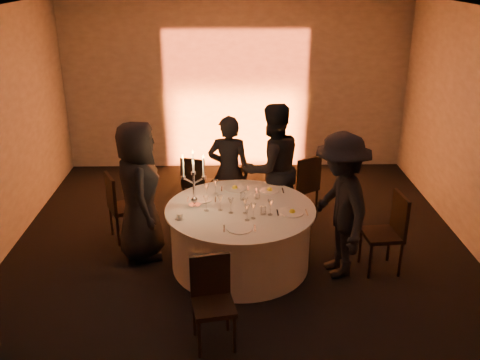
{
  "coord_description": "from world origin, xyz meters",
  "views": [
    {
      "loc": [
        -0.13,
        -5.78,
        3.49
      ],
      "look_at": [
        0.0,
        0.2,
        1.05
      ],
      "focal_mm": 40.0,
      "sensor_mm": 36.0,
      "label": 1
    }
  ],
  "objects_px": {
    "chair_back_right": "(303,183)",
    "chair_right": "(389,228)",
    "guest_left": "(139,191)",
    "banquet_table": "(240,237)",
    "candelabra": "(194,187)",
    "guest_right": "(340,206)",
    "chair_front": "(212,296)",
    "chair_left": "(120,203)",
    "coffee_cup": "(180,216)",
    "guest_back_right": "(272,169)",
    "chair_back_left": "(196,181)",
    "guest_back_left": "(229,172)"
  },
  "relations": [
    {
      "from": "chair_back_right",
      "to": "coffee_cup",
      "type": "xyz_separation_m",
      "value": [
        -1.64,
        -1.56,
        0.26
      ]
    },
    {
      "from": "guest_back_right",
      "to": "guest_back_left",
      "type": "bearing_deg",
      "value": -39.79
    },
    {
      "from": "guest_back_left",
      "to": "guest_right",
      "type": "distance_m",
      "value": 1.84
    },
    {
      "from": "guest_back_left",
      "to": "guest_back_right",
      "type": "distance_m",
      "value": 0.61
    },
    {
      "from": "guest_back_right",
      "to": "coffee_cup",
      "type": "distance_m",
      "value": 1.69
    },
    {
      "from": "chair_right",
      "to": "candelabra",
      "type": "height_order",
      "value": "candelabra"
    },
    {
      "from": "chair_left",
      "to": "candelabra",
      "type": "xyz_separation_m",
      "value": [
        1.03,
        -0.62,
        0.49
      ]
    },
    {
      "from": "chair_left",
      "to": "chair_back_right",
      "type": "distance_m",
      "value": 2.59
    },
    {
      "from": "chair_front",
      "to": "banquet_table",
      "type": "bearing_deg",
      "value": 66.92
    },
    {
      "from": "chair_back_left",
      "to": "guest_left",
      "type": "height_order",
      "value": "guest_left"
    },
    {
      "from": "banquet_table",
      "to": "chair_left",
      "type": "distance_m",
      "value": 1.73
    },
    {
      "from": "chair_front",
      "to": "guest_left",
      "type": "bearing_deg",
      "value": 108.08
    },
    {
      "from": "banquet_table",
      "to": "coffee_cup",
      "type": "height_order",
      "value": "coffee_cup"
    },
    {
      "from": "chair_back_left",
      "to": "chair_back_right",
      "type": "height_order",
      "value": "chair_back_right"
    },
    {
      "from": "chair_right",
      "to": "coffee_cup",
      "type": "relative_size",
      "value": 8.92
    },
    {
      "from": "chair_left",
      "to": "guest_back_right",
      "type": "height_order",
      "value": "guest_back_right"
    },
    {
      "from": "coffee_cup",
      "to": "chair_right",
      "type": "bearing_deg",
      "value": 2.84
    },
    {
      "from": "candelabra",
      "to": "guest_left",
      "type": "bearing_deg",
      "value": 164.32
    },
    {
      "from": "chair_back_left",
      "to": "guest_back_right",
      "type": "xyz_separation_m",
      "value": [
        1.08,
        -0.64,
        0.43
      ]
    },
    {
      "from": "chair_left",
      "to": "guest_left",
      "type": "height_order",
      "value": "guest_left"
    },
    {
      "from": "chair_back_right",
      "to": "chair_back_left",
      "type": "bearing_deg",
      "value": -44.34
    },
    {
      "from": "guest_right",
      "to": "banquet_table",
      "type": "bearing_deg",
      "value": -109.82
    },
    {
      "from": "chair_front",
      "to": "guest_right",
      "type": "xyz_separation_m",
      "value": [
        1.45,
        1.22,
        0.37
      ]
    },
    {
      "from": "guest_back_right",
      "to": "chair_front",
      "type": "bearing_deg",
      "value": 47.3
    },
    {
      "from": "chair_back_right",
      "to": "chair_right",
      "type": "distance_m",
      "value": 1.66
    },
    {
      "from": "chair_front",
      "to": "coffee_cup",
      "type": "bearing_deg",
      "value": 97.98
    },
    {
      "from": "chair_right",
      "to": "coffee_cup",
      "type": "xyz_separation_m",
      "value": [
        -2.47,
        -0.12,
        0.25
      ]
    },
    {
      "from": "guest_back_left",
      "to": "chair_back_left",
      "type": "bearing_deg",
      "value": -37.34
    },
    {
      "from": "banquet_table",
      "to": "chair_right",
      "type": "distance_m",
      "value": 1.78
    },
    {
      "from": "chair_front",
      "to": "guest_left",
      "type": "xyz_separation_m",
      "value": [
        -0.94,
        1.69,
        0.38
      ]
    },
    {
      "from": "banquet_table",
      "to": "candelabra",
      "type": "distance_m",
      "value": 0.84
    },
    {
      "from": "banquet_table",
      "to": "chair_left",
      "type": "relative_size",
      "value": 1.91
    },
    {
      "from": "chair_back_left",
      "to": "guest_back_left",
      "type": "bearing_deg",
      "value": 155.83
    },
    {
      "from": "chair_back_right",
      "to": "chair_front",
      "type": "xyz_separation_m",
      "value": [
        -1.24,
        -2.71,
        -0.04
      ]
    },
    {
      "from": "chair_back_left",
      "to": "chair_back_right",
      "type": "bearing_deg",
      "value": -171.1
    },
    {
      "from": "coffee_cup",
      "to": "chair_left",
      "type": "bearing_deg",
      "value": 132.53
    },
    {
      "from": "chair_back_right",
      "to": "chair_right",
      "type": "height_order",
      "value": "chair_right"
    },
    {
      "from": "banquet_table",
      "to": "guest_right",
      "type": "height_order",
      "value": "guest_right"
    },
    {
      "from": "chair_back_right",
      "to": "guest_right",
      "type": "distance_m",
      "value": 1.55
    },
    {
      "from": "chair_front",
      "to": "guest_right",
      "type": "relative_size",
      "value": 0.51
    },
    {
      "from": "chair_right",
      "to": "guest_back_left",
      "type": "bearing_deg",
      "value": -128.78
    },
    {
      "from": "coffee_cup",
      "to": "candelabra",
      "type": "bearing_deg",
      "value": 66.21
    },
    {
      "from": "chair_right",
      "to": "guest_left",
      "type": "distance_m",
      "value": 3.06
    },
    {
      "from": "chair_left",
      "to": "chair_front",
      "type": "distance_m",
      "value": 2.47
    },
    {
      "from": "chair_front",
      "to": "coffee_cup",
      "type": "height_order",
      "value": "chair_front"
    },
    {
      "from": "chair_left",
      "to": "guest_back_right",
      "type": "distance_m",
      "value": 2.09
    },
    {
      "from": "chair_right",
      "to": "chair_left",
      "type": "bearing_deg",
      "value": -109.24
    },
    {
      "from": "banquet_table",
      "to": "candelabra",
      "type": "bearing_deg",
      "value": 172.6
    },
    {
      "from": "candelabra",
      "to": "guest_back_right",
      "type": "bearing_deg",
      "value": 41.73
    },
    {
      "from": "chair_back_right",
      "to": "guest_left",
      "type": "xyz_separation_m",
      "value": [
        -2.18,
        -1.03,
        0.34
      ]
    }
  ]
}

